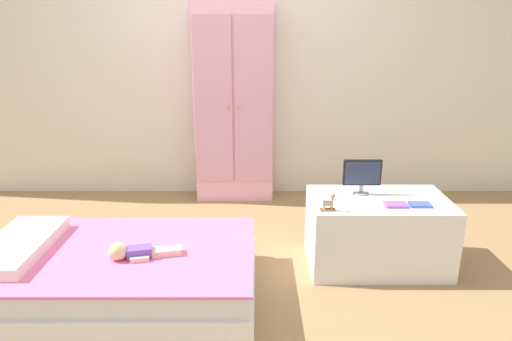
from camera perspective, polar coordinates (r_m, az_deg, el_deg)
ground_plane at (r=2.93m, az=-4.28°, el=-13.21°), size 10.00×10.00×0.02m
back_wall at (r=4.10m, az=-3.12°, el=15.55°), size 6.40×0.05×2.70m
bed at (r=2.78m, az=-16.59°, el=-12.22°), size 1.53×0.94×0.28m
pillow at (r=2.91m, az=-27.71°, el=-8.30°), size 0.32×0.68×0.07m
doll at (r=2.60m, az=-15.39°, el=-9.80°), size 0.39×0.16×0.10m
wardrobe at (r=3.97m, az=-2.82°, el=8.27°), size 0.67×0.28×1.70m
tv_stand at (r=3.06m, az=14.86°, el=-7.42°), size 0.87×0.53×0.45m
tv_monitor at (r=2.99m, az=13.09°, el=-0.48°), size 0.24×0.10×0.23m
rocking_horse_toy at (r=2.70m, az=9.10°, el=-3.97°), size 0.09×0.04×0.11m
book_purple at (r=2.88m, az=17.06°, el=-4.12°), size 0.13×0.09×0.02m
book_blue at (r=2.92m, az=19.80°, el=-4.04°), size 0.13×0.08×0.02m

